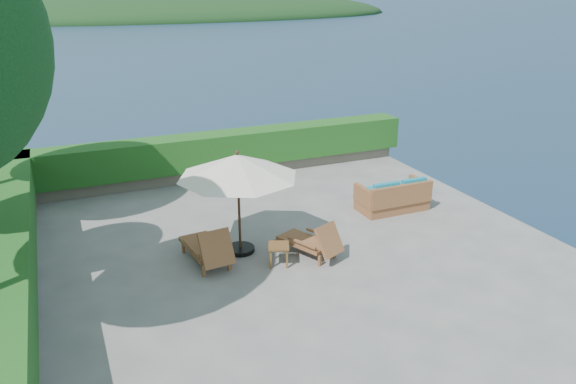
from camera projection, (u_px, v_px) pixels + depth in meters
name	position (u px, v px, depth m)	size (l,w,h in m)	color
ground	(290.00, 251.00, 12.53)	(12.00, 12.00, 0.00)	gray
foundation	(290.00, 311.00, 13.07)	(12.00, 12.00, 3.00)	#5B5348
ocean	(290.00, 362.00, 13.59)	(600.00, 600.00, 0.00)	#162F45
offshore_island	(163.00, 16.00, 143.18)	(126.00, 57.60, 12.60)	#133218
planter_wall_far	(218.00, 171.00, 17.28)	(12.00, 0.60, 0.36)	#655D51
planter_wall_left	(13.00, 296.00, 10.41)	(0.60, 12.00, 0.36)	#655D51
hedge_far	(217.00, 150.00, 17.04)	(12.40, 0.90, 1.00)	#164012
hedge_left	(6.00, 264.00, 10.17)	(0.90, 12.40, 1.00)	#164012
patio_umbrella	(238.00, 167.00, 11.84)	(2.77, 2.77, 2.35)	black
lounge_left	(208.00, 247.00, 11.84)	(0.85, 1.69, 0.94)	brown
lounge_right	(313.00, 241.00, 12.20)	(1.16, 1.59, 0.85)	brown
side_table	(279.00, 248.00, 11.83)	(0.56, 0.56, 0.46)	brown
wicker_loveseat	(393.00, 198.00, 14.66)	(1.84, 0.94, 0.90)	brown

